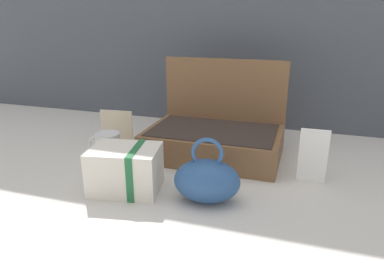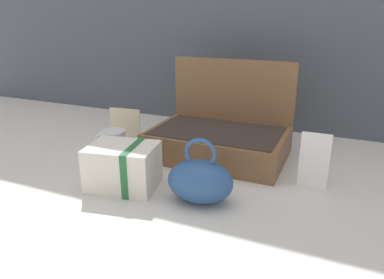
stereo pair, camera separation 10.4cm
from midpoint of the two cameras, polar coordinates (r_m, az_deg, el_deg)
ground_plane at (r=1.18m, az=1.66°, el=-4.83°), size 6.00×6.00×0.00m
open_suitcase at (r=1.29m, az=6.87°, el=0.68°), size 0.47×0.32×0.33m
teal_pouch_handbag at (r=0.97m, az=4.41°, el=-6.64°), size 0.19×0.14×0.18m
cream_toiletry_bag at (r=1.05m, az=-7.99°, el=-4.35°), size 0.22×0.18×0.13m
coffee_mug at (r=1.29m, az=-10.17°, el=-0.65°), size 0.12×0.09×0.10m
info_card_left at (r=1.11m, az=21.48°, el=-3.21°), size 0.08×0.01×0.17m
poster_card_right at (r=1.43m, az=-8.55°, el=2.17°), size 0.13×0.02×0.14m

